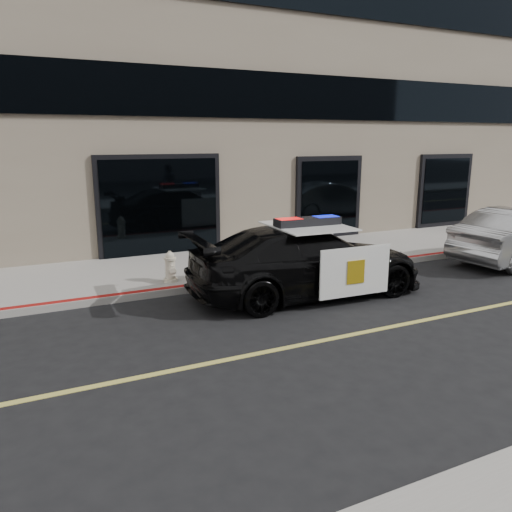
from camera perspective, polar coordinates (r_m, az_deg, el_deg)
name	(u,v)px	position (r m, az deg, el deg)	size (l,w,h in m)	color
ground	(331,339)	(8.56, 8.61, -9.36)	(120.00, 120.00, 0.00)	black
sidewalk_n	(218,265)	(12.98, -4.41, -1.05)	(60.00, 3.50, 0.15)	gray
building_n	(156,53)	(17.80, -11.37, 21.80)	(60.00, 7.00, 12.00)	#756856
police_car	(307,261)	(10.63, 5.84, -0.52)	(2.59, 5.30, 1.68)	black
fire_hydrant	(170,267)	(11.27, -9.75, -1.30)	(0.32, 0.44, 0.70)	beige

